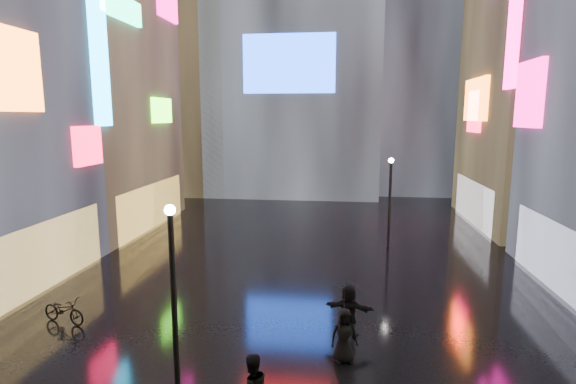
# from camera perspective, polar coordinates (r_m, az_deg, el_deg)

# --- Properties ---
(ground) EXTENTS (140.00, 140.00, 0.00)m
(ground) POSITION_cam_1_polar(r_m,az_deg,el_deg) (23.97, 2.37, -8.67)
(ground) COLOR black
(ground) RESTS_ON ground
(building_left_far) EXTENTS (10.28, 12.00, 22.00)m
(building_left_far) POSITION_cam_1_polar(r_m,az_deg,el_deg) (33.95, -25.49, 14.55)
(building_left_far) COLOR black
(building_left_far) RESTS_ON ground
(building_right_far) EXTENTS (10.28, 12.00, 28.00)m
(building_right_far) POSITION_cam_1_polar(r_m,az_deg,el_deg) (36.22, 31.73, 18.50)
(building_right_far) COLOR black
(building_right_far) RESTS_ON ground
(tower_flank_right) EXTENTS (12.00, 12.00, 34.00)m
(tower_flank_right) POSITION_cam_1_polar(r_m,az_deg,el_deg) (50.14, 16.16, 20.12)
(tower_flank_right) COLOR black
(tower_flank_right) RESTS_ON ground
(tower_flank_left) EXTENTS (10.00, 10.00, 26.00)m
(tower_flank_left) POSITION_cam_1_polar(r_m,az_deg,el_deg) (47.74, -12.86, 15.95)
(tower_flank_left) COLOR black
(tower_flank_left) RESTS_ON ground
(lamp_near) EXTENTS (0.30, 0.30, 5.20)m
(lamp_near) POSITION_cam_1_polar(r_m,az_deg,el_deg) (12.89, -14.37, -11.43)
(lamp_near) COLOR black
(lamp_near) RESTS_ON ground
(lamp_far) EXTENTS (0.30, 0.30, 5.20)m
(lamp_far) POSITION_cam_1_polar(r_m,az_deg,el_deg) (26.32, 12.81, -0.64)
(lamp_far) COLOR black
(lamp_far) RESTS_ON ground
(pedestrian_4) EXTENTS (0.94, 0.72, 1.71)m
(pedestrian_4) POSITION_cam_1_polar(r_m,az_deg,el_deg) (14.58, 7.14, -17.62)
(pedestrian_4) COLOR black
(pedestrian_4) RESTS_ON ground
(pedestrian_5) EXTENTS (1.77, 0.87, 1.83)m
(pedestrian_5) POSITION_cam_1_polar(r_m,az_deg,el_deg) (16.08, 7.70, -14.70)
(pedestrian_5) COLOR black
(pedestrian_5) RESTS_ON ground
(umbrella_2) EXTENTS (1.36, 1.36, 0.88)m
(umbrella_2) POSITION_cam_1_polar(r_m,az_deg,el_deg) (14.04, 7.25, -12.92)
(umbrella_2) COLOR black
(umbrella_2) RESTS_ON pedestrian_4
(bicycle) EXTENTS (1.99, 1.12, 0.99)m
(bicycle) POSITION_cam_1_polar(r_m,az_deg,el_deg) (18.87, -26.57, -13.27)
(bicycle) COLOR black
(bicycle) RESTS_ON ground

